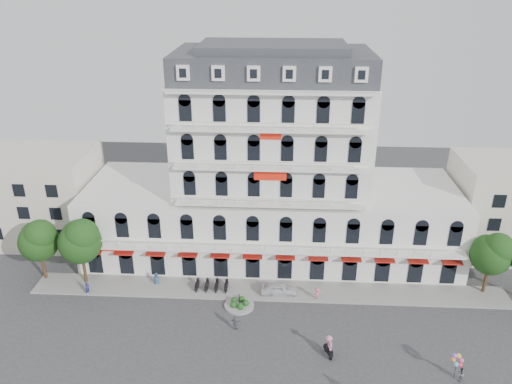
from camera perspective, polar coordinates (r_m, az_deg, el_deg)
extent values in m
plane|color=#38383A|center=(50.12, 1.05, -17.18)|extent=(120.00, 120.00, 0.00)
cube|color=gray|center=(57.13, 1.39, -11.15)|extent=(53.00, 4.00, 0.16)
cube|color=silver|center=(62.54, 1.70, -3.05)|extent=(45.00, 14.00, 9.00)
cube|color=silver|center=(58.33, 1.83, 6.60)|extent=(22.00, 12.00, 13.00)
cube|color=#2D3035|center=(56.43, 1.94, 14.36)|extent=(21.56, 11.76, 3.00)
cube|color=#2D3035|center=(56.14, 1.97, 16.27)|extent=(15.84, 8.64, 0.80)
cube|color=#A81D14|center=(56.50, 1.48, -7.44)|extent=(40.50, 1.00, 0.15)
cube|color=red|center=(53.42, 1.63, 2.06)|extent=(3.50, 0.10, 1.40)
cube|color=beige|center=(70.88, -23.26, -0.39)|extent=(14.00, 10.00, 12.00)
cube|color=beige|center=(69.89, 27.18, -1.49)|extent=(14.00, 10.00, 12.00)
cylinder|color=gray|center=(54.84, -1.92, -12.82)|extent=(3.20, 3.20, 0.24)
cylinder|color=black|center=(54.37, -1.93, -12.17)|extent=(0.08, 0.08, 1.40)
sphere|color=#1C4918|center=(54.59, -1.18, -12.58)|extent=(0.70, 0.70, 0.70)
sphere|color=#1C4918|center=(55.15, -1.63, -12.15)|extent=(0.70, 0.70, 0.70)
sphere|color=#1C4918|center=(55.02, -2.49, -12.26)|extent=(0.70, 0.70, 0.70)
sphere|color=#1C4918|center=(54.37, -2.58, -12.77)|extent=(0.70, 0.70, 0.70)
sphere|color=#1C4918|center=(54.09, -1.77, -12.98)|extent=(0.70, 0.70, 0.70)
cylinder|color=#382314|center=(63.14, -23.10, -7.76)|extent=(0.36, 0.36, 3.52)
sphere|color=#173C13|center=(61.61, -23.58, -5.22)|extent=(4.48, 4.48, 4.48)
sphere|color=#173C13|center=(60.69, -23.43, -4.53)|extent=(3.52, 3.52, 3.52)
sphere|color=#173C13|center=(61.73, -23.89, -4.55)|extent=(3.20, 3.20, 3.20)
cylinder|color=#382314|center=(60.71, -19.02, -8.28)|extent=(0.36, 0.36, 3.74)
sphere|color=#173C13|center=(59.03, -19.46, -5.48)|extent=(4.76, 4.76, 4.76)
sphere|color=#173C13|center=(58.09, -19.26, -4.71)|extent=(3.74, 3.74, 3.74)
sphere|color=#173C13|center=(59.11, -19.81, -4.75)|extent=(3.40, 3.40, 3.40)
cylinder|color=#382314|center=(61.43, 24.74, -9.07)|extent=(0.36, 0.36, 3.43)
sphere|color=#173C13|center=(59.89, 25.25, -6.55)|extent=(4.37, 4.37, 4.37)
sphere|color=#173C13|center=(59.37, 25.97, -5.84)|extent=(3.43, 3.43, 3.43)
sphere|color=#173C13|center=(59.69, 24.90, -5.90)|extent=(3.12, 3.12, 3.12)
imported|color=silver|center=(56.30, 2.60, -11.01)|extent=(4.17, 1.88, 1.39)
cube|color=black|center=(49.24, 8.25, -17.53)|extent=(0.83, 1.53, 0.35)
torus|color=black|center=(49.06, 8.50, -18.16)|extent=(0.31, 0.61, 0.60)
torus|color=black|center=(49.79, 7.96, -17.37)|extent=(0.31, 0.61, 0.60)
imported|color=pink|center=(48.71, 8.31, -16.82)|extent=(1.03, 1.33, 1.82)
imported|color=navy|center=(58.81, -11.32, -9.71)|extent=(0.91, 0.83, 1.55)
imported|color=#5C5C63|center=(51.42, -2.35, -14.70)|extent=(1.06, 0.58, 1.72)
imported|color=#C36779|center=(55.75, 7.00, -11.50)|extent=(1.11, 0.84, 1.52)
imported|color=navy|center=(59.23, -18.72, -10.40)|extent=(0.57, 0.66, 1.52)
imported|color=#5E5C64|center=(49.69, 22.36, -18.64)|extent=(0.94, 0.97, 1.57)
cylinder|color=black|center=(49.63, 21.83, -18.27)|extent=(0.04, 0.04, 2.00)
sphere|color=#E54C99|center=(49.11, 22.42, -17.36)|extent=(0.44, 0.44, 0.44)
sphere|color=yellow|center=(49.13, 22.15, -16.96)|extent=(0.44, 0.44, 0.44)
sphere|color=#994CD8|center=(49.01, 21.75, -16.98)|extent=(0.44, 0.44, 0.44)
sphere|color=orange|center=(48.86, 21.62, -17.39)|extent=(0.44, 0.44, 0.44)
sphere|color=#4CB2E5|center=(48.85, 21.89, -17.81)|extent=(0.44, 0.44, 0.44)
sphere|color=#D8334C|center=(48.99, 22.29, -17.82)|extent=(0.44, 0.44, 0.44)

